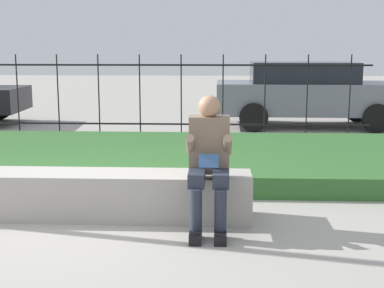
% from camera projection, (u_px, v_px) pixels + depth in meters
% --- Properties ---
extents(ground_plane, '(60.00, 60.00, 0.00)m').
position_uv_depth(ground_plane, '(76.00, 216.00, 5.46)').
color(ground_plane, '#A8A399').
extents(stone_bench, '(3.17, 0.52, 0.46)m').
position_uv_depth(stone_bench, '(94.00, 197.00, 5.41)').
color(stone_bench, '#ADA89E').
rests_on(stone_bench, ground_plane).
extents(person_seated_reader, '(0.42, 0.73, 1.26)m').
position_uv_depth(person_seated_reader, '(209.00, 157.00, 4.99)').
color(person_seated_reader, black).
rests_on(person_seated_reader, ground_plane).
extents(grass_berm, '(10.41, 3.37, 0.25)m').
position_uv_depth(grass_berm, '(119.00, 158.00, 7.78)').
color(grass_berm, '#33662D').
rests_on(grass_berm, ground_plane).
extents(iron_fence, '(8.41, 0.03, 1.60)m').
position_uv_depth(iron_fence, '(140.00, 96.00, 9.84)').
color(iron_fence, black).
rests_on(iron_fence, ground_plane).
extents(car_parked_right, '(4.07, 1.94, 1.41)m').
position_uv_depth(car_parked_right, '(308.00, 93.00, 11.75)').
color(car_parked_right, slate).
rests_on(car_parked_right, ground_plane).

